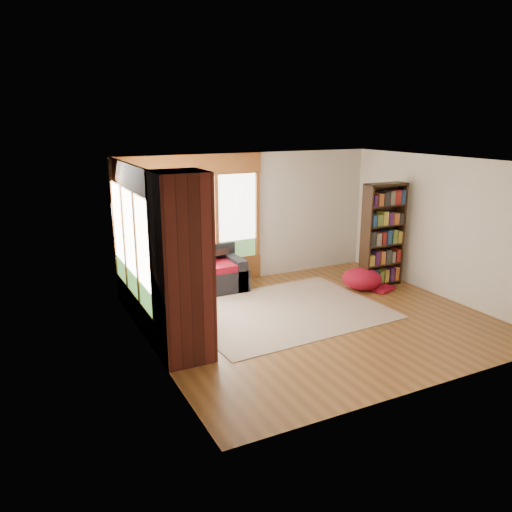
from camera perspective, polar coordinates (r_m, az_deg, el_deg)
name	(u,v)px	position (r m, az deg, el deg)	size (l,w,h in m)	color
floor	(315,319)	(8.48, 6.81, -7.14)	(5.50, 5.50, 0.00)	brown
ceiling	(321,162)	(7.87, 7.41, 10.63)	(5.50, 5.50, 0.00)	white
wall_back	(250,217)	(10.20, -0.68, 4.45)	(5.50, 0.04, 2.60)	silver
wall_front	(436,289)	(6.24, 19.86, -3.61)	(5.50, 0.04, 2.60)	silver
wall_left	(149,265)	(6.98, -12.08, -1.04)	(0.04, 5.00, 2.60)	silver
wall_right	(443,228)	(9.84, 20.60, 3.05)	(0.04, 5.00, 2.60)	silver
windows_back	(195,220)	(9.71, -7.00, 4.07)	(2.82, 0.10, 1.90)	#955726
windows_left	(131,243)	(8.11, -14.07, 1.48)	(0.10, 2.62, 1.90)	#955726
roller_blind	(120,209)	(8.83, -15.26, 5.16)	(0.03, 0.72, 0.90)	gray
brick_chimney	(182,269)	(6.75, -8.45, -1.43)	(0.70, 0.70, 2.60)	#471914
sectional_sofa	(172,289)	(9.05, -9.62, -3.75)	(2.20, 2.20, 0.80)	black
area_rug	(285,311)	(8.76, 3.32, -6.27)	(3.35, 2.56, 0.01)	beige
bookshelf	(383,235)	(10.13, 14.29, 2.31)	(0.88, 0.29, 2.05)	black
pouf	(362,278)	(10.01, 12.00, -2.49)	(0.77, 0.77, 0.42)	maroon
dog_tan	(173,260)	(9.15, -9.42, -0.40)	(0.93, 0.64, 0.48)	brown
dog_brindle	(176,274)	(8.31, -9.12, -2.03)	(0.71, 0.95, 0.48)	black
throw_pillows	(170,263)	(9.06, -9.79, -0.81)	(1.98, 1.68, 0.45)	black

